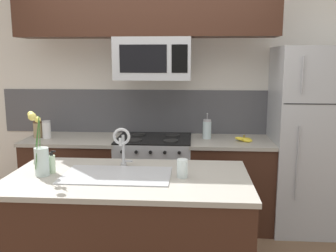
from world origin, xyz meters
TOP-DOWN VIEW (x-y plane):
  - rear_partition at (0.30, 1.28)m, footprint 5.20×0.10m
  - splash_band at (0.00, 1.22)m, footprint 3.47×0.01m
  - back_counter_left at (-0.85, 0.90)m, footprint 0.97×0.65m
  - back_counter_right at (0.79, 0.90)m, footprint 0.85×0.65m
  - stove_range at (0.00, 0.90)m, footprint 0.76×0.64m
  - microwave at (0.00, 0.88)m, footprint 0.74×0.40m
  - upper_cabinet_band at (-0.06, 0.85)m, footprint 2.52×0.34m
  - refrigerator at (1.61, 0.92)m, footprint 0.82×0.74m
  - storage_jar_tall at (-1.22, 0.89)m, footprint 0.10×0.10m
  - storage_jar_medium at (-1.12, 0.86)m, footprint 0.09×0.09m
  - banana_bunch at (0.91, 0.84)m, footprint 0.19×0.15m
  - french_press at (0.54, 0.96)m, footprint 0.09×0.09m
  - island_counter at (-0.05, -0.35)m, footprint 1.71×0.91m
  - kitchen_sink at (-0.13, -0.35)m, footprint 0.76×0.44m
  - sink_faucet at (-0.13, -0.13)m, footprint 0.14×0.14m
  - dish_soap_bottle at (-0.61, -0.32)m, footprint 0.06×0.05m
  - drinking_glass at (0.33, -0.36)m, footprint 0.08×0.08m
  - flower_vase at (-0.66, -0.38)m, footprint 0.15×0.17m

SIDE VIEW (x-z plane):
  - island_counter at x=-0.05m, z-range 0.00..0.91m
  - back_counter_left at x=-0.85m, z-range 0.00..0.91m
  - back_counter_right at x=0.79m, z-range 0.00..0.91m
  - stove_range at x=0.00m, z-range 0.00..0.93m
  - kitchen_sink at x=-0.13m, z-range 0.76..0.92m
  - refrigerator at x=1.61m, z-range 0.00..1.84m
  - banana_bunch at x=0.91m, z-range 0.89..0.97m
  - drinking_glass at x=0.33m, z-range 0.91..1.04m
  - dish_soap_bottle at x=-0.61m, z-range 0.90..1.06m
  - storage_jar_tall at x=-1.22m, z-range 0.91..1.08m
  - storage_jar_medium at x=-1.12m, z-range 0.91..1.09m
  - french_press at x=0.54m, z-range 0.88..1.14m
  - flower_vase at x=-0.66m, z-range 0.81..1.27m
  - sink_faucet at x=-0.13m, z-range 0.95..1.26m
  - splash_band at x=0.00m, z-range 0.91..1.39m
  - rear_partition at x=0.30m, z-range 0.00..2.60m
  - microwave at x=0.00m, z-range 1.52..1.93m
  - upper_cabinet_band at x=-0.06m, z-range 1.93..2.53m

